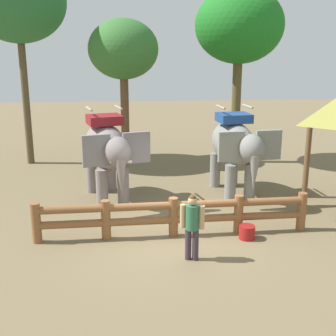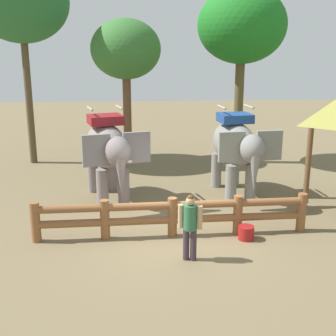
# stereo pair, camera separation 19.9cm
# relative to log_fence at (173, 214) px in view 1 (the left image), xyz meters

# --- Properties ---
(ground_plane) EXTENTS (60.00, 60.00, 0.00)m
(ground_plane) POSITION_rel_log_fence_xyz_m (-0.00, -0.12, -0.61)
(ground_plane) COLOR brown
(log_fence) EXTENTS (7.20, 0.46, 1.05)m
(log_fence) POSITION_rel_log_fence_xyz_m (0.00, 0.00, 0.00)
(log_fence) COLOR brown
(log_fence) RESTS_ON ground
(elephant_near_left) EXTENTS (2.33, 3.58, 2.99)m
(elephant_near_left) POSITION_rel_log_fence_xyz_m (-1.81, 2.96, 1.08)
(elephant_near_left) COLOR gray
(elephant_near_left) RESTS_ON ground
(elephant_center) EXTENTS (1.97, 3.49, 2.96)m
(elephant_center) POSITION_rel_log_fence_xyz_m (2.33, 3.18, 1.06)
(elephant_center) COLOR gray
(elephant_center) RESTS_ON ground
(tourist_woman_in_black) EXTENTS (0.55, 0.38, 1.59)m
(tourist_woman_in_black) POSITION_rel_log_fence_xyz_m (0.30, -1.38, 0.32)
(tourist_woman_in_black) COLOR #3A2D39
(tourist_woman_in_black) RESTS_ON ground
(tree_far_left) EXTENTS (3.76, 3.76, 8.11)m
(tree_far_left) POSITION_rel_log_fence_xyz_m (-5.33, 8.04, 5.87)
(tree_far_left) COLOR brown
(tree_far_left) RESTS_ON ground
(tree_back_center) EXTENTS (2.85, 2.85, 5.92)m
(tree_back_center) POSITION_rel_log_fence_xyz_m (-1.28, 7.92, 4.04)
(tree_back_center) COLOR brown
(tree_back_center) RESTS_ON ground
(tree_far_right) EXTENTS (3.56, 3.56, 7.15)m
(tree_far_right) POSITION_rel_log_fence_xyz_m (3.36, 7.55, 4.97)
(tree_far_right) COLOR brown
(tree_far_right) RESTS_ON ground
(feed_bucket) EXTENTS (0.41, 0.41, 0.36)m
(feed_bucket) POSITION_rel_log_fence_xyz_m (1.88, -0.35, -0.43)
(feed_bucket) COLOR maroon
(feed_bucket) RESTS_ON ground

